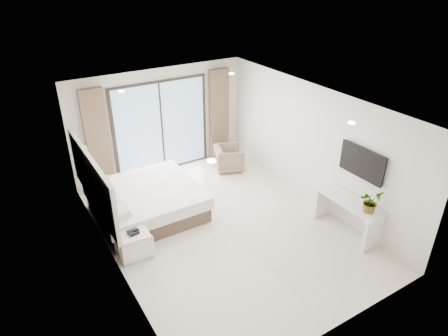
% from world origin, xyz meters
% --- Properties ---
extents(ground, '(6.20, 6.20, 0.00)m').
position_xyz_m(ground, '(0.00, 0.00, 0.00)').
color(ground, beige).
rests_on(ground, ground).
extents(room_shell, '(4.62, 6.22, 2.72)m').
position_xyz_m(room_shell, '(-0.20, 0.86, 1.58)').
color(room_shell, silver).
rests_on(room_shell, ground).
extents(bed, '(2.20, 2.09, 0.75)m').
position_xyz_m(bed, '(-1.21, 1.30, 0.32)').
color(bed, brown).
rests_on(bed, ground).
extents(nightstand, '(0.60, 0.50, 0.51)m').
position_xyz_m(nightstand, '(-1.92, 0.09, 0.26)').
color(nightstand, white).
rests_on(nightstand, ground).
extents(phone, '(0.22, 0.18, 0.07)m').
position_xyz_m(phone, '(-1.92, 0.09, 0.55)').
color(phone, black).
rests_on(phone, nightstand).
extents(console_desk, '(0.46, 1.48, 0.77)m').
position_xyz_m(console_desk, '(2.04, -1.43, 0.56)').
color(console_desk, white).
rests_on(console_desk, ground).
extents(plant, '(0.44, 0.48, 0.34)m').
position_xyz_m(plant, '(2.04, -1.91, 0.94)').
color(plant, '#33662D').
rests_on(plant, console_desk).
extents(armchair, '(0.86, 0.89, 0.72)m').
position_xyz_m(armchair, '(1.47, 2.15, 0.36)').
color(armchair, '#948161').
rests_on(armchair, ground).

